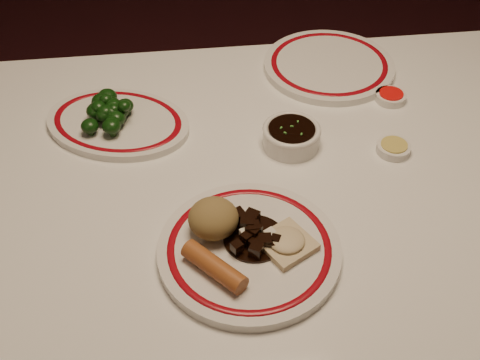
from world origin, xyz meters
name	(u,v)px	position (x,y,z in m)	size (l,w,h in m)	color
dining_table	(275,210)	(0.00, 0.00, 0.66)	(1.20, 0.90, 0.75)	white
main_plate	(249,250)	(-0.07, -0.18, 0.76)	(0.29, 0.29, 0.02)	silver
rice_mound	(213,218)	(-0.13, -0.14, 0.80)	(0.08, 0.08, 0.06)	olive
spring_roll	(214,267)	(-0.13, -0.22, 0.78)	(0.03, 0.03, 0.11)	#A55A28
fried_wonton	(287,242)	(-0.02, -0.18, 0.78)	(0.10, 0.10, 0.02)	#C9B78E
stirfry_heap	(253,234)	(-0.07, -0.16, 0.78)	(0.10, 0.10, 0.03)	black
broccoli_plate	(118,123)	(-0.29, 0.18, 0.76)	(0.35, 0.33, 0.02)	silver
broccoli_pile	(109,110)	(-0.30, 0.18, 0.79)	(0.10, 0.13, 0.05)	#23471C
soy_bowl	(291,137)	(0.04, 0.08, 0.77)	(0.11, 0.11, 0.04)	silver
sweet_sour_dish	(391,97)	(0.27, 0.20, 0.76)	(0.06, 0.06, 0.02)	silver
mustard_dish	(393,148)	(0.23, 0.04, 0.76)	(0.06, 0.06, 0.02)	silver
far_plate	(329,65)	(0.17, 0.33, 0.76)	(0.34, 0.34, 0.02)	silver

